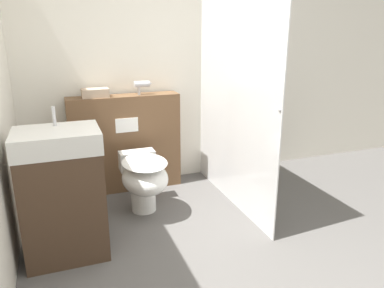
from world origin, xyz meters
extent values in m
cube|color=silver|center=(0.00, 2.14, 1.25)|extent=(8.00, 0.06, 2.50)
cube|color=brown|center=(-0.36, 1.97, 0.49)|extent=(1.10, 0.22, 0.98)
cube|color=white|center=(-0.36, 1.86, 0.71)|extent=(0.22, 0.01, 0.14)
cube|color=silver|center=(0.52, 1.32, 1.10)|extent=(0.01, 1.57, 2.20)
sphere|color=#B2B2B7|center=(0.52, 0.57, 1.05)|extent=(0.04, 0.04, 0.04)
cylinder|color=white|center=(-0.32, 1.41, 0.16)|extent=(0.22, 0.22, 0.33)
ellipsoid|color=white|center=(-0.32, 1.32, 0.35)|extent=(0.40, 0.53, 0.27)
ellipsoid|color=white|center=(-0.32, 1.32, 0.50)|extent=(0.39, 0.52, 0.02)
cube|color=white|center=(-0.32, 1.63, 0.41)|extent=(0.33, 0.15, 0.18)
cube|color=#473323|center=(-1.01, 0.93, 0.40)|extent=(0.56, 0.43, 0.81)
cube|color=white|center=(-1.01, 0.93, 0.88)|extent=(0.57, 0.44, 0.15)
cylinder|color=silver|center=(-1.01, 1.05, 1.02)|extent=(0.02, 0.02, 0.14)
cylinder|color=#B7B7BC|center=(-0.18, 1.95, 1.08)|extent=(0.15, 0.06, 0.06)
cone|color=#B7B7BC|center=(-0.09, 1.95, 1.08)|extent=(0.03, 0.05, 0.05)
cylinder|color=#B7B7BC|center=(-0.20, 1.95, 1.03)|extent=(0.03, 0.03, 0.10)
cube|color=tan|center=(-0.63, 1.96, 1.02)|extent=(0.25, 0.15, 0.08)
camera|label=1|loc=(-0.98, -1.68, 1.62)|focal=35.00mm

